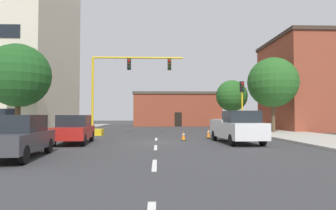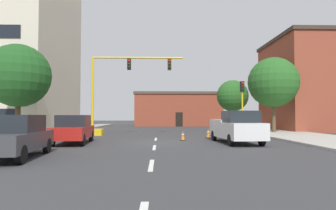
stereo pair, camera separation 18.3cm
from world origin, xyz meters
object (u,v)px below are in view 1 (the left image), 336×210
at_px(tree_right_mid, 273,83).
at_px(traffic_light_pole_right, 242,95).
at_px(tree_right_far, 232,96).
at_px(sedan_red_mid_left, 74,129).
at_px(tree_left_near, 18,76).
at_px(traffic_cone_roadside_b, 183,136).
at_px(traffic_signal_gantry, 105,110).
at_px(pickup_truck_white, 237,127).
at_px(traffic_cone_roadside_a, 208,133).
at_px(sedan_dark_gray_near_left, 17,136).

bearing_deg(tree_right_mid, traffic_light_pole_right, -156.19).
relative_size(tree_right_far, sedan_red_mid_left, 1.36).
height_order(tree_left_near, traffic_cone_roadside_b, tree_left_near).
height_order(traffic_signal_gantry, sedan_red_mid_left, traffic_signal_gantry).
relative_size(traffic_signal_gantry, tree_left_near, 1.30).
bearing_deg(tree_right_mid, tree_left_near, -161.80).
xyz_separation_m(tree_right_mid, traffic_cone_roadside_b, (-9.29, -7.49, -4.57)).
height_order(pickup_truck_white, traffic_cone_roadside_a, pickup_truck_white).
bearing_deg(traffic_cone_roadside_a, sedan_dark_gray_near_left, -132.64).
xyz_separation_m(tree_left_near, tree_right_mid, (20.83, 6.85, 0.38)).
relative_size(traffic_light_pole_right, tree_right_mid, 0.66).
bearing_deg(traffic_light_pole_right, sedan_dark_gray_near_left, -133.21).
relative_size(traffic_light_pole_right, traffic_cone_roadside_b, 7.56).
bearing_deg(tree_right_far, sedan_dark_gray_near_left, -120.82).
xyz_separation_m(tree_left_near, pickup_truck_white, (14.68, -2.69, -3.53)).
bearing_deg(traffic_cone_roadside_a, sedan_red_mid_left, -154.35).
height_order(tree_right_far, traffic_cone_roadside_b, tree_right_far).
bearing_deg(pickup_truck_white, sedan_red_mid_left, -179.63).
bearing_deg(traffic_cone_roadside_a, traffic_signal_gantry, 159.79).
xyz_separation_m(tree_right_mid, sedan_red_mid_left, (-16.14, -9.60, -3.99)).
bearing_deg(traffic_signal_gantry, tree_left_near, -138.40).
bearing_deg(traffic_signal_gantry, tree_right_mid, 8.03).
height_order(traffic_light_pole_right, traffic_cone_roadside_a, traffic_light_pole_right).
bearing_deg(tree_left_near, tree_right_far, 40.88).
bearing_deg(sedan_dark_gray_near_left, sedan_red_mid_left, 84.67).
height_order(traffic_signal_gantry, tree_right_mid, tree_right_mid).
bearing_deg(traffic_signal_gantry, tree_right_far, 40.61).
xyz_separation_m(tree_left_near, sedan_dark_gray_near_left, (4.13, -8.79, -3.61)).
distance_m(tree_left_near, traffic_cone_roadside_b, 12.30).
relative_size(tree_right_mid, traffic_cone_roadside_a, 10.01).
bearing_deg(sedan_dark_gray_near_left, traffic_cone_roadside_a, 47.36).
bearing_deg(tree_right_mid, traffic_cone_roadside_a, -143.58).
height_order(pickup_truck_white, sedan_dark_gray_near_left, pickup_truck_white).
distance_m(tree_left_near, pickup_truck_white, 15.33).
bearing_deg(pickup_truck_white, sedan_dark_gray_near_left, -149.95).
relative_size(pickup_truck_white, sedan_dark_gray_near_left, 1.19).
bearing_deg(tree_left_near, sedan_dark_gray_near_left, -64.84).
distance_m(traffic_light_pole_right, tree_left_near, 18.22).
bearing_deg(sedan_red_mid_left, tree_right_mid, 30.74).
height_order(traffic_signal_gantry, pickup_truck_white, traffic_signal_gantry).
xyz_separation_m(tree_right_mid, traffic_cone_roadside_a, (-7.18, -5.30, -4.52)).
bearing_deg(tree_left_near, traffic_signal_gantry, 41.60).
xyz_separation_m(tree_right_far, sedan_dark_gray_near_left, (-15.26, -25.58, -3.36)).
relative_size(tree_right_far, traffic_cone_roadside_a, 8.66).
xyz_separation_m(traffic_signal_gantry, tree_left_near, (-5.23, -4.65, 2.28)).
bearing_deg(pickup_truck_white, tree_right_far, 76.40).
height_order(pickup_truck_white, traffic_cone_roadside_b, pickup_truck_white).
bearing_deg(traffic_cone_roadside_b, traffic_cone_roadside_a, 46.17).
xyz_separation_m(pickup_truck_white, traffic_cone_roadside_a, (-1.03, 4.24, -0.62)).
bearing_deg(pickup_truck_white, tree_left_near, 169.63).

